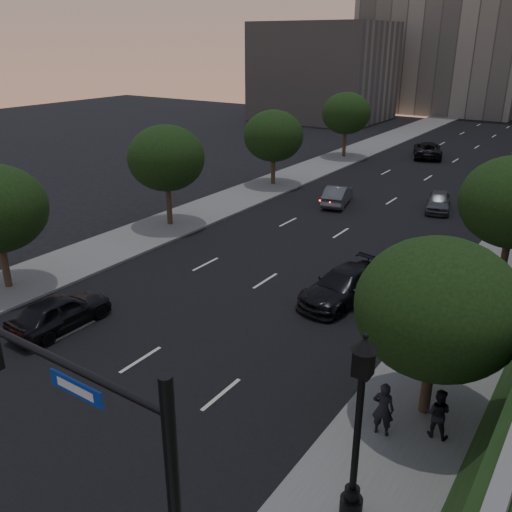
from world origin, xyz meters
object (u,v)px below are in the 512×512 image
Objects in this scene: street_lamp at (357,439)px; sedan_near_right at (344,286)px; traffic_signal_mast at (133,507)px; pedestrian_b at (438,413)px; sedan_far_right at (439,201)px; sedan_far_left at (428,150)px; sedan_mid_left at (338,195)px; sedan_near_left at (60,311)px; pedestrian_c at (435,319)px; pedestrian_a at (383,409)px.

sedan_near_right is (-5.76, 11.58, -1.85)m from street_lamp.
traffic_signal_mast is 4.15× the size of pedestrian_b.
sedan_far_left is at bearing 95.83° from sedan_far_right.
street_lamp is 1.35× the size of sedan_far_right.
street_lamp is (2.25, 5.22, -1.04)m from traffic_signal_mast.
sedan_far_right is at bearing -171.65° from sedan_mid_left.
street_lamp is at bearing -91.64° from sedan_far_right.
street_lamp is 0.95× the size of sedan_far_left.
street_lamp is 3.33× the size of pedestrian_b.
sedan_mid_left is at bearing 109.24° from traffic_signal_mast.
sedan_near_left is (-14.82, 2.28, -1.84)m from street_lamp.
pedestrian_c reaches higher than sedan_near_right.
sedan_near_right is at bearing 103.63° from sedan_mid_left.
sedan_mid_left is (1.61, 23.91, -0.05)m from sedan_near_left.
traffic_signal_mast is 10.40m from pedestrian_b.
pedestrian_a reaches higher than sedan_far_right.
sedan_far_left is at bearing -71.06° from pedestrian_c.
pedestrian_b is (1.45, 0.86, -0.09)m from pedestrian_a.
traffic_signal_mast is 3.84× the size of pedestrian_c.
pedestrian_b reaches higher than sedan_near_right.
sedan_near_left is (-12.57, 7.50, -2.88)m from traffic_signal_mast.
street_lamp is at bearing 89.47° from pedestrian_a.
sedan_near_left is 23.96m from sedan_mid_left.
sedan_near_right is at bearing -134.30° from sedan_near_left.
pedestrian_c is at bearing 85.34° from traffic_signal_mast.
sedan_near_left is 0.79× the size of sedan_far_left.
sedan_far_right is at bearing 102.46° from street_lamp.
sedan_far_left is 3.50× the size of pedestrian_b.
traffic_signal_mast is at bearing 69.33° from pedestrian_a.
traffic_signal_mast is at bearing 64.78° from pedestrian_b.
street_lamp is 29.39m from sedan_mid_left.
pedestrian_c is at bearing 114.00° from sedan_mid_left.
traffic_signal_mast is 3.76× the size of pedestrian_a.
sedan_far_right is (6.70, -18.49, -0.11)m from sedan_far_left.
traffic_signal_mast is 53.80m from sedan_far_left.
street_lamp is 29.67m from sedan_far_right.
traffic_signal_mast reaches higher than pedestrian_c.
sedan_near_left is at bearing 30.78° from pedestrian_c.
sedan_mid_left is at bearing -64.12° from pedestrian_b.
sedan_near_left is 2.55× the size of pedestrian_c.
sedan_far_left is 36.56m from sedan_near_right.
traffic_signal_mast reaches higher than sedan_far_left.
traffic_signal_mast reaches higher than sedan_near_left.
pedestrian_c is (-1.89, 5.90, 0.07)m from pedestrian_b.
street_lamp is at bearing 66.67° from traffic_signal_mast.
pedestrian_c is at bearing -95.80° from pedestrian_a.
pedestrian_c reaches higher than pedestrian_b.
pedestrian_a is (12.66, -22.73, 0.34)m from sedan_mid_left.
sedan_near_left is 45.15m from sedan_far_left.
street_lamp is at bearing -54.00° from sedan_near_right.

